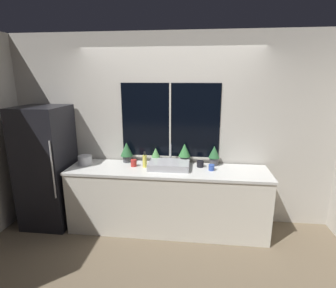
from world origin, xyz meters
TOP-DOWN VIEW (x-y plane):
  - ground_plane at (0.00, 0.00)m, footprint 14.00×14.00m
  - wall_back at (0.00, 0.69)m, footprint 8.00×0.09m
  - wall_left at (-2.33, 1.50)m, footprint 0.06×7.00m
  - wall_right at (2.33, 1.50)m, footprint 0.06×7.00m
  - counter at (0.00, 0.31)m, footprint 2.72×0.64m
  - refrigerator at (-1.73, 0.29)m, footprint 0.64×0.68m
  - sink at (0.02, 0.35)m, footprint 0.55×0.40m
  - potted_plant_far_left at (-0.62, 0.55)m, footprint 0.18×0.18m
  - potted_plant_center_left at (-0.20, 0.55)m, footprint 0.13×0.13m
  - potted_plant_center_right at (0.22, 0.55)m, footprint 0.17×0.17m
  - potted_plant_far_right at (0.63, 0.55)m, footprint 0.16×0.16m
  - soap_bottle at (-0.32, 0.35)m, footprint 0.06×0.06m
  - mug_red at (-0.48, 0.37)m, footprint 0.08×0.08m
  - mug_blue at (0.59, 0.33)m, footprint 0.08×0.08m
  - mug_black at (0.44, 0.45)m, footprint 0.09×0.09m
  - kettle at (-1.19, 0.37)m, footprint 0.19×0.19m

SIDE VIEW (x-z plane):
  - ground_plane at x=0.00m, z-range 0.00..0.00m
  - counter at x=0.00m, z-range 0.00..0.89m
  - refrigerator at x=-1.73m, z-range 0.00..1.72m
  - mug_blue at x=0.59m, z-range 0.89..0.97m
  - mug_black at x=0.44m, z-range 0.89..0.98m
  - sink at x=0.02m, z-range 0.79..1.08m
  - mug_red at x=-0.48m, z-range 0.89..0.99m
  - kettle at x=-1.19m, z-range 0.89..1.03m
  - soap_bottle at x=-0.32m, z-range 0.88..1.09m
  - potted_plant_center_left at x=-0.20m, z-range 0.91..1.13m
  - potted_plant_far_right at x=0.63m, z-range 0.91..1.19m
  - potted_plant_far_left at x=-0.62m, z-range 0.92..1.21m
  - potted_plant_center_right at x=0.22m, z-range 0.92..1.21m
  - wall_left at x=-2.33m, z-range 0.00..2.70m
  - wall_right at x=2.33m, z-range 0.00..2.70m
  - wall_back at x=0.00m, z-range 0.00..2.70m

